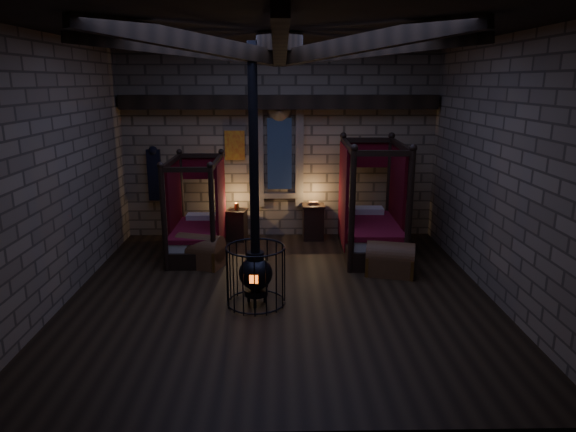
{
  "coord_description": "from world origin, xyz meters",
  "views": [
    {
      "loc": [
        -0.02,
        -8.04,
        3.5
      ],
      "look_at": [
        0.14,
        0.6,
        1.21
      ],
      "focal_mm": 32.0,
      "sensor_mm": 36.0,
      "label": 1
    }
  ],
  "objects_px": {
    "trunk_right": "(390,260)",
    "stove": "(256,269)",
    "bed_left": "(197,231)",
    "bed_right": "(370,227)",
    "trunk_left": "(200,252)"
  },
  "relations": [
    {
      "from": "bed_right",
      "to": "trunk_right",
      "type": "distance_m",
      "value": 1.29
    },
    {
      "from": "bed_right",
      "to": "stove",
      "type": "xyz_separation_m",
      "value": [
        -2.27,
        -2.51,
        0.03
      ]
    },
    {
      "from": "bed_left",
      "to": "stove",
      "type": "bearing_deg",
      "value": -62.43
    },
    {
      "from": "bed_left",
      "to": "trunk_right",
      "type": "bearing_deg",
      "value": -18.47
    },
    {
      "from": "bed_left",
      "to": "bed_right",
      "type": "xyz_separation_m",
      "value": [
        3.59,
        -0.02,
        0.08
      ]
    },
    {
      "from": "bed_left",
      "to": "bed_right",
      "type": "relative_size",
      "value": 0.86
    },
    {
      "from": "trunk_left",
      "to": "stove",
      "type": "distance_m",
      "value": 2.16
    },
    {
      "from": "bed_right",
      "to": "stove",
      "type": "distance_m",
      "value": 3.39
    },
    {
      "from": "trunk_right",
      "to": "stove",
      "type": "bearing_deg",
      "value": -137.63
    },
    {
      "from": "bed_right",
      "to": "trunk_left",
      "type": "bearing_deg",
      "value": -166.34
    },
    {
      "from": "bed_right",
      "to": "trunk_right",
      "type": "height_order",
      "value": "bed_right"
    },
    {
      "from": "bed_left",
      "to": "trunk_right",
      "type": "distance_m",
      "value": 3.96
    },
    {
      "from": "trunk_right",
      "to": "bed_right",
      "type": "bearing_deg",
      "value": 112.27
    },
    {
      "from": "bed_left",
      "to": "trunk_right",
      "type": "relative_size",
      "value": 2.03
    },
    {
      "from": "trunk_right",
      "to": "stove",
      "type": "xyz_separation_m",
      "value": [
        -2.44,
        -1.27,
        0.32
      ]
    }
  ]
}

